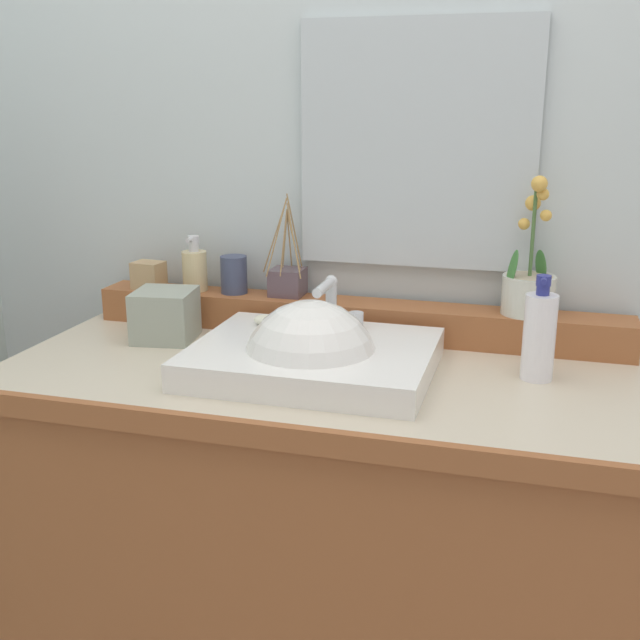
{
  "coord_description": "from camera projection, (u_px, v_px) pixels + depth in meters",
  "views": [
    {
      "loc": [
        0.4,
        -1.43,
        1.37
      ],
      "look_at": [
        -0.01,
        -0.01,
        0.95
      ],
      "focal_mm": 43.4,
      "sensor_mm": 36.0,
      "label": 1
    }
  ],
  "objects": [
    {
      "name": "lotion_bottle",
      "position": [
        539.0,
        335.0,
        1.49
      ],
      "size": [
        0.06,
        0.07,
        0.21
      ],
      "color": "white",
      "rests_on": "vanity_cabinet"
    },
    {
      "name": "potted_plant",
      "position": [
        529.0,
        284.0,
        1.66
      ],
      "size": [
        0.11,
        0.11,
        0.3
      ],
      "color": "silver",
      "rests_on": "back_ledge"
    },
    {
      "name": "tumbler_cup",
      "position": [
        234.0,
        275.0,
        1.85
      ],
      "size": [
        0.06,
        0.06,
        0.09
      ],
      "primitive_type": "cylinder",
      "color": "#3C435F",
      "rests_on": "back_ledge"
    },
    {
      "name": "soap_dispenser",
      "position": [
        195.0,
        269.0,
        1.87
      ],
      "size": [
        0.06,
        0.06,
        0.13
      ],
      "color": "beige",
      "rests_on": "back_ledge"
    },
    {
      "name": "mirror",
      "position": [
        417.0,
        146.0,
        1.7
      ],
      "size": [
        0.53,
        0.02,
        0.54
      ],
      "primitive_type": "cube",
      "color": "silver"
    },
    {
      "name": "reed_diffuser",
      "position": [
        288.0,
        280.0,
        1.83
      ],
      "size": [
        0.11,
        0.09,
        0.24
      ],
      "color": "#56434D",
      "rests_on": "back_ledge"
    },
    {
      "name": "sink_basin",
      "position": [
        312.0,
        364.0,
        1.54
      ],
      "size": [
        0.47,
        0.38,
        0.29
      ],
      "color": "white",
      "rests_on": "vanity_cabinet"
    },
    {
      "name": "tissue_box",
      "position": [
        165.0,
        315.0,
        1.75
      ],
      "size": [
        0.15,
        0.15,
        0.11
      ],
      "primitive_type": "cube",
      "rotation": [
        0.0,
        0.0,
        0.15
      ],
      "color": "#969E8F",
      "rests_on": "vanity_cabinet"
    },
    {
      "name": "wall_back",
      "position": [
        371.0,
        145.0,
        1.84
      ],
      "size": [
        2.83,
        0.2,
        2.53
      ],
      "primitive_type": "cube",
      "color": "silver",
      "rests_on": "ground"
    },
    {
      "name": "back_ledge",
      "position": [
        352.0,
        318.0,
        1.79
      ],
      "size": [
        1.24,
        0.11,
        0.08
      ],
      "primitive_type": "cube",
      "color": "#9A5730",
      "rests_on": "vanity_cabinet"
    },
    {
      "name": "vanity_cabinet",
      "position": [
        323.0,
        549.0,
        1.69
      ],
      "size": [
        1.32,
        0.62,
        0.85
      ],
      "color": "#9A5730",
      "rests_on": "ground"
    },
    {
      "name": "soap_bar",
      "position": [
        269.0,
        320.0,
        1.67
      ],
      "size": [
        0.07,
        0.04,
        0.02
      ],
      "primitive_type": "ellipsoid",
      "color": "silver",
      "rests_on": "sink_basin"
    },
    {
      "name": "trinket_box",
      "position": [
        149.0,
        275.0,
        1.89
      ],
      "size": [
        0.08,
        0.06,
        0.07
      ],
      "primitive_type": "cube",
      "rotation": [
        0.0,
        0.0,
        -0.09
      ],
      "color": "tan",
      "rests_on": "back_ledge"
    }
  ]
}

